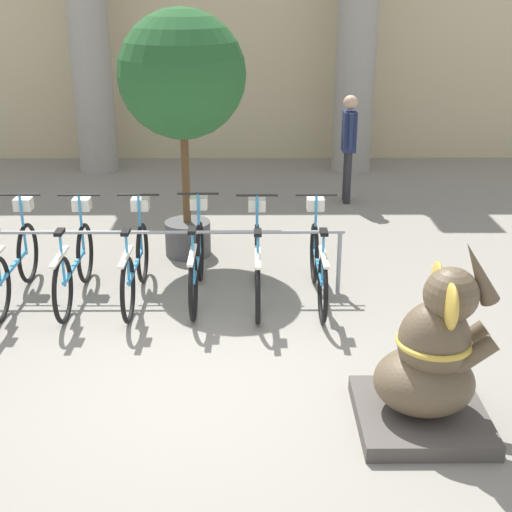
{
  "coord_description": "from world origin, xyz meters",
  "views": [
    {
      "loc": [
        0.5,
        -5.55,
        3.42
      ],
      "look_at": [
        0.54,
        0.59,
        1.0
      ],
      "focal_mm": 50.0,
      "sensor_mm": 36.0,
      "label": 1
    }
  ],
  "objects_px": {
    "bicycle_4": "(197,262)",
    "elephant_statue": "(431,365)",
    "bicycle_5": "(257,264)",
    "bicycle_6": "(318,264)",
    "potted_tree": "(182,82)",
    "bicycle_3": "(136,263)",
    "bicycle_2": "(75,264)",
    "person_pedestrian": "(349,139)",
    "bicycle_1": "(14,263)"
  },
  "relations": [
    {
      "from": "bicycle_4",
      "to": "bicycle_3",
      "type": "bearing_deg",
      "value": -176.17
    },
    {
      "from": "bicycle_3",
      "to": "bicycle_4",
      "type": "distance_m",
      "value": 0.68
    },
    {
      "from": "elephant_statue",
      "to": "person_pedestrian",
      "type": "height_order",
      "value": "person_pedestrian"
    },
    {
      "from": "bicycle_2",
      "to": "person_pedestrian",
      "type": "xyz_separation_m",
      "value": [
        3.51,
        3.69,
        0.6
      ]
    },
    {
      "from": "bicycle_5",
      "to": "bicycle_6",
      "type": "xyz_separation_m",
      "value": [
        0.68,
        0.01,
        0.0
      ]
    },
    {
      "from": "bicycle_6",
      "to": "person_pedestrian",
      "type": "bearing_deg",
      "value": 77.99
    },
    {
      "from": "bicycle_2",
      "to": "bicycle_3",
      "type": "relative_size",
      "value": 1.0
    },
    {
      "from": "bicycle_1",
      "to": "bicycle_5",
      "type": "bearing_deg",
      "value": -0.73
    },
    {
      "from": "bicycle_6",
      "to": "person_pedestrian",
      "type": "relative_size",
      "value": 1.04
    },
    {
      "from": "bicycle_4",
      "to": "elephant_statue",
      "type": "height_order",
      "value": "elephant_statue"
    },
    {
      "from": "bicycle_6",
      "to": "elephant_statue",
      "type": "relative_size",
      "value": 1.1
    },
    {
      "from": "bicycle_4",
      "to": "bicycle_1",
      "type": "bearing_deg",
      "value": -178.94
    },
    {
      "from": "bicycle_5",
      "to": "elephant_statue",
      "type": "relative_size",
      "value": 1.1
    },
    {
      "from": "bicycle_1",
      "to": "elephant_statue",
      "type": "relative_size",
      "value": 1.1
    },
    {
      "from": "bicycle_3",
      "to": "elephant_statue",
      "type": "relative_size",
      "value": 1.1
    },
    {
      "from": "bicycle_2",
      "to": "bicycle_6",
      "type": "relative_size",
      "value": 1.0
    },
    {
      "from": "bicycle_1",
      "to": "bicycle_3",
      "type": "height_order",
      "value": "same"
    },
    {
      "from": "bicycle_1",
      "to": "bicycle_2",
      "type": "xyz_separation_m",
      "value": [
        0.68,
        -0.01,
        0.0
      ]
    },
    {
      "from": "bicycle_4",
      "to": "bicycle_6",
      "type": "relative_size",
      "value": 1.0
    },
    {
      "from": "elephant_statue",
      "to": "bicycle_2",
      "type": "bearing_deg",
      "value": 144.19
    },
    {
      "from": "bicycle_2",
      "to": "bicycle_4",
      "type": "relative_size",
      "value": 1.0
    },
    {
      "from": "bicycle_1",
      "to": "bicycle_4",
      "type": "height_order",
      "value": "same"
    },
    {
      "from": "bicycle_4",
      "to": "bicycle_5",
      "type": "height_order",
      "value": "same"
    },
    {
      "from": "bicycle_5",
      "to": "bicycle_4",
      "type": "bearing_deg",
      "value": 173.91
    },
    {
      "from": "potted_tree",
      "to": "bicycle_4",
      "type": "bearing_deg",
      "value": -80.72
    },
    {
      "from": "bicycle_5",
      "to": "elephant_statue",
      "type": "bearing_deg",
      "value": -60.78
    },
    {
      "from": "bicycle_4",
      "to": "bicycle_6",
      "type": "height_order",
      "value": "same"
    },
    {
      "from": "bicycle_2",
      "to": "elephant_statue",
      "type": "relative_size",
      "value": 1.1
    },
    {
      "from": "bicycle_3",
      "to": "potted_tree",
      "type": "distance_m",
      "value": 2.32
    },
    {
      "from": "bicycle_6",
      "to": "elephant_statue",
      "type": "distance_m",
      "value": 2.53
    },
    {
      "from": "bicycle_1",
      "to": "bicycle_6",
      "type": "xyz_separation_m",
      "value": [
        3.4,
        -0.02,
        0.0
      ]
    },
    {
      "from": "bicycle_2",
      "to": "elephant_statue",
      "type": "distance_m",
      "value": 4.19
    },
    {
      "from": "bicycle_6",
      "to": "potted_tree",
      "type": "height_order",
      "value": "potted_tree"
    },
    {
      "from": "elephant_statue",
      "to": "potted_tree",
      "type": "xyz_separation_m",
      "value": [
        -2.26,
        3.83,
        1.68
      ]
    },
    {
      "from": "elephant_statue",
      "to": "potted_tree",
      "type": "height_order",
      "value": "potted_tree"
    },
    {
      "from": "bicycle_5",
      "to": "person_pedestrian",
      "type": "bearing_deg",
      "value": 68.44
    },
    {
      "from": "bicycle_6",
      "to": "bicycle_4",
      "type": "bearing_deg",
      "value": 177.41
    },
    {
      "from": "bicycle_4",
      "to": "elephant_statue",
      "type": "distance_m",
      "value": 3.23
    },
    {
      "from": "bicycle_3",
      "to": "bicycle_5",
      "type": "bearing_deg",
      "value": -1.13
    },
    {
      "from": "bicycle_6",
      "to": "bicycle_2",
      "type": "bearing_deg",
      "value": 179.69
    },
    {
      "from": "bicycle_5",
      "to": "potted_tree",
      "type": "bearing_deg",
      "value": 122.58
    },
    {
      "from": "bicycle_1",
      "to": "person_pedestrian",
      "type": "bearing_deg",
      "value": 41.3
    },
    {
      "from": "bicycle_3",
      "to": "potted_tree",
      "type": "relative_size",
      "value": 0.57
    },
    {
      "from": "person_pedestrian",
      "to": "potted_tree",
      "type": "xyz_separation_m",
      "value": [
        -2.37,
        -2.31,
        1.2
      ]
    },
    {
      "from": "bicycle_1",
      "to": "bicycle_4",
      "type": "bearing_deg",
      "value": 1.06
    },
    {
      "from": "bicycle_5",
      "to": "person_pedestrian",
      "type": "relative_size",
      "value": 1.04
    },
    {
      "from": "bicycle_1",
      "to": "bicycle_4",
      "type": "distance_m",
      "value": 2.04
    },
    {
      "from": "bicycle_4",
      "to": "bicycle_2",
      "type": "bearing_deg",
      "value": -178.03
    },
    {
      "from": "bicycle_2",
      "to": "potted_tree",
      "type": "xyz_separation_m",
      "value": [
        1.14,
        1.38,
        1.8
      ]
    },
    {
      "from": "bicycle_2",
      "to": "bicycle_6",
      "type": "xyz_separation_m",
      "value": [
        2.72,
        -0.01,
        0.0
      ]
    }
  ]
}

